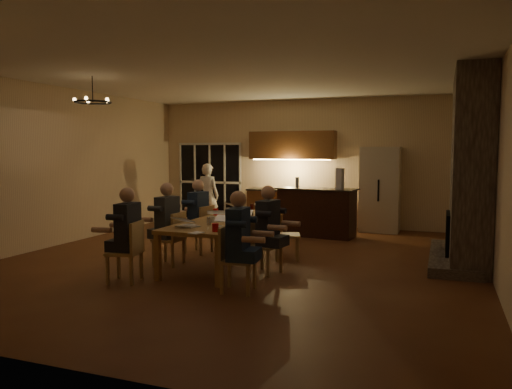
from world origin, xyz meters
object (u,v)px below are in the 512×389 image
object	(u,v)px
standing_person	(208,195)
can_cola	(252,207)
person_left_mid	(167,224)
mug_back	(228,210)
bar_island	(316,212)
bar_blender	(340,179)
refrigerator	(380,189)
redcup_near	(215,227)
dining_table	(227,241)
chair_right_far	(287,234)
person_left_near	(128,234)
chair_left_mid	(169,239)
laptop_a	(188,219)
chair_right_near	(238,259)
plate_far	(265,215)
laptop_c	(217,212)
redcup_mid	(216,212)
laptop_b	(224,220)
plate_left	(189,225)
plate_near	(235,225)
chair_right_mid	(265,245)
person_right_mid	(268,230)
laptop_d	(241,214)
mug_mid	(246,212)
chair_left_near	(124,252)
can_right	(252,215)
person_right_near	(238,242)
mug_front	(212,219)
laptop_e	(239,205)
chair_left_far	(198,229)
person_left_far	(198,216)
chandelier	(93,102)

from	to	relation	value
standing_person	can_cola	bearing A→B (deg)	134.44
person_left_mid	mug_back	distance (m)	1.38
bar_island	bar_blender	distance (m)	0.94
refrigerator	redcup_near	world-z (taller)	refrigerator
dining_table	person_left_mid	size ratio (longest dim) A/B	2.14
chair_right_far	mug_back	world-z (taller)	chair_right_far
bar_island	person_left_near	size ratio (longest dim) A/B	1.29
chair_left_mid	chair_right_far	size ratio (longest dim) A/B	1.00
laptop_a	mug_back	world-z (taller)	laptop_a
chair_right_near	plate_far	size ratio (longest dim) A/B	3.51
laptop_c	redcup_mid	xyz separation A→B (m)	(-0.21, 0.40, -0.05)
laptop_c	refrigerator	bearing A→B (deg)	-140.34
dining_table	chair_right_near	bearing A→B (deg)	-61.28
laptop_b	plate_left	xyz separation A→B (m)	(-0.56, -0.06, -0.10)
person_left_near	plate_near	xyz separation A→B (m)	(1.28, 0.97, 0.07)
dining_table	chair_right_near	distance (m)	1.76
chair_left_mid	person_left_mid	xyz separation A→B (m)	(-0.02, -0.00, 0.24)
laptop_b	chair_right_mid	bearing A→B (deg)	25.38
laptop_c	chair_right_near	bearing A→B (deg)	100.74
person_left_near	laptop_a	bearing A→B (deg)	127.52
chair_left_mid	can_cola	size ratio (longest dim) A/B	7.42
person_right_mid	laptop_d	size ratio (longest dim) A/B	4.31
plate_left	plate_far	size ratio (longest dim) A/B	0.91
can_cola	plate_left	distance (m)	2.27
laptop_c	mug_mid	bearing A→B (deg)	-139.33
dining_table	chair_left_near	distance (m)	1.88
bar_blender	redcup_mid	bearing A→B (deg)	-109.16
can_right	plate_near	bearing A→B (deg)	-87.35
bar_island	person_right_near	world-z (taller)	person_right_near
refrigerator	chair_right_near	world-z (taller)	refrigerator
mug_front	bar_blender	distance (m)	3.76
chair_left_near	laptop_e	bearing A→B (deg)	156.50
redcup_mid	laptop_b	bearing A→B (deg)	-59.94
laptop_d	plate_left	xyz separation A→B (m)	(-0.55, -0.80, -0.10)
chair_right_near	can_right	bearing A→B (deg)	8.25
chair_left_far	person_right_near	distance (m)	2.80
person_left_far	can_right	world-z (taller)	person_left_far
redcup_mid	bar_island	bearing A→B (deg)	66.26
mug_front	plate_near	bearing A→B (deg)	-22.18
laptop_b	plate_far	world-z (taller)	laptop_b
chair_right_far	mug_back	distance (m)	1.26
chair_left_near	person_left_far	size ratio (longest dim) A/B	0.64
chandelier	redcup_near	distance (m)	3.42
chair_left_near	chair_right_near	distance (m)	1.75
person_right_mid	plate_left	xyz separation A→B (m)	(-1.16, -0.39, 0.07)
chair_right_far	standing_person	size ratio (longest dim) A/B	0.56
chair_right_mid	person_right_near	bearing A→B (deg)	-163.49
person_right_mid	chair_left_near	bearing A→B (deg)	131.24
standing_person	can_cola	size ratio (longest dim) A/B	13.31
person_left_mid	laptop_b	bearing A→B (deg)	79.35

